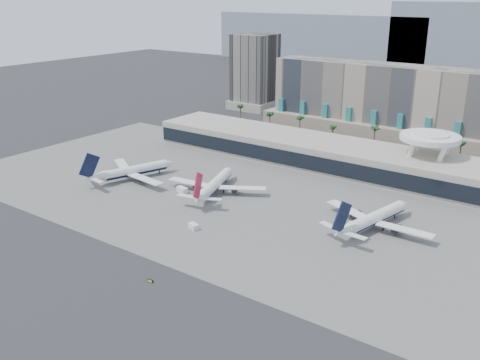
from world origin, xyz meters
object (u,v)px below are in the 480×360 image
Objects in this scene: airliner_right at (374,218)px; airliner_centre at (215,184)px; service_vehicle_a at (182,190)px; service_vehicle_b at (194,226)px; taxiway_sign at (150,281)px; airliner_left at (132,171)px.

airliner_centre is at bearing -163.18° from airliner_right.
airliner_centre is at bearing 45.40° from service_vehicle_a.
service_vehicle_b is 38.31m from taxiway_sign.
airliner_left is 29.89m from service_vehicle_a.
service_vehicle_a is 73.52m from taxiway_sign.
airliner_centre is 8.75× the size of service_vehicle_a.
service_vehicle_b is at bearing -131.36° from airliner_right.
airliner_left reaches higher than airliner_right.
airliner_centre is (41.21, 8.26, -0.08)m from airliner_left.
service_vehicle_a is at bearing -163.79° from airliner_centre.
taxiway_sign is (-38.27, -74.01, -3.52)m from airliner_right.
airliner_right is (109.42, 13.65, -0.01)m from airliner_left.
service_vehicle_b is (27.66, -25.00, -0.18)m from service_vehicle_a.
airliner_left is 21.32× the size of taxiway_sign.
airliner_centre is 14.15m from service_vehicle_a.
airliner_right is 21.85× the size of taxiway_sign.
airliner_left is 62.54m from service_vehicle_b.
taxiway_sign is at bearing -44.78° from service_vehicle_a.
airliner_centre reaches higher than service_vehicle_a.
service_vehicle_a is at bearing 157.47° from service_vehicle_b.
airliner_right is (68.20, 5.40, 0.07)m from airliner_centre.
airliner_left reaches higher than airliner_centre.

